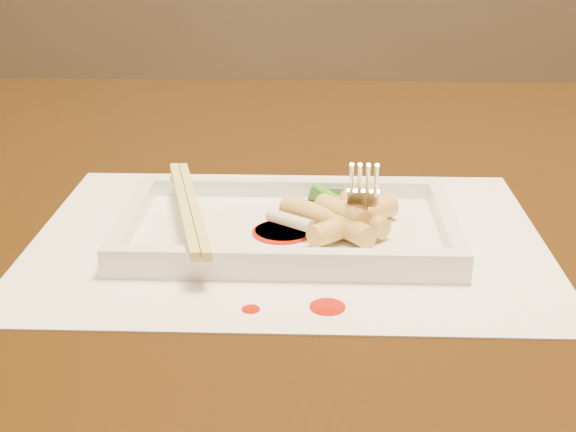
{
  "coord_description": "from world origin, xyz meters",
  "views": [
    {
      "loc": [
        -0.02,
        -0.71,
        1.0
      ],
      "look_at": [
        -0.04,
        -0.13,
        0.77
      ],
      "focal_mm": 50.0,
      "sensor_mm": 36.0,
      "label": 1
    }
  ],
  "objects_px": {
    "placemat": "(288,238)",
    "plate_base": "(288,232)",
    "table": "(330,281)",
    "chopstick_a": "(183,206)",
    "fork": "(380,132)"
  },
  "relations": [
    {
      "from": "table",
      "to": "fork",
      "type": "height_order",
      "value": "fork"
    },
    {
      "from": "plate_base",
      "to": "chopstick_a",
      "type": "bearing_deg",
      "value": 180.0
    },
    {
      "from": "fork",
      "to": "plate_base",
      "type": "bearing_deg",
      "value": -165.58
    },
    {
      "from": "placemat",
      "to": "chopstick_a",
      "type": "height_order",
      "value": "chopstick_a"
    },
    {
      "from": "placemat",
      "to": "fork",
      "type": "xyz_separation_m",
      "value": [
        0.07,
        0.02,
        0.08
      ]
    },
    {
      "from": "table",
      "to": "chopstick_a",
      "type": "height_order",
      "value": "chopstick_a"
    },
    {
      "from": "table",
      "to": "placemat",
      "type": "distance_m",
      "value": 0.17
    },
    {
      "from": "chopstick_a",
      "to": "fork",
      "type": "height_order",
      "value": "fork"
    },
    {
      "from": "placemat",
      "to": "fork",
      "type": "height_order",
      "value": "fork"
    },
    {
      "from": "table",
      "to": "plate_base",
      "type": "bearing_deg",
      "value": -105.72
    },
    {
      "from": "placemat",
      "to": "fork",
      "type": "distance_m",
      "value": 0.11
    },
    {
      "from": "table",
      "to": "plate_base",
      "type": "relative_size",
      "value": 5.38
    },
    {
      "from": "fork",
      "to": "chopstick_a",
      "type": "bearing_deg",
      "value": -173.25
    },
    {
      "from": "placemat",
      "to": "chopstick_a",
      "type": "relative_size",
      "value": 2.04
    },
    {
      "from": "placemat",
      "to": "plate_base",
      "type": "distance_m",
      "value": 0.0
    }
  ]
}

